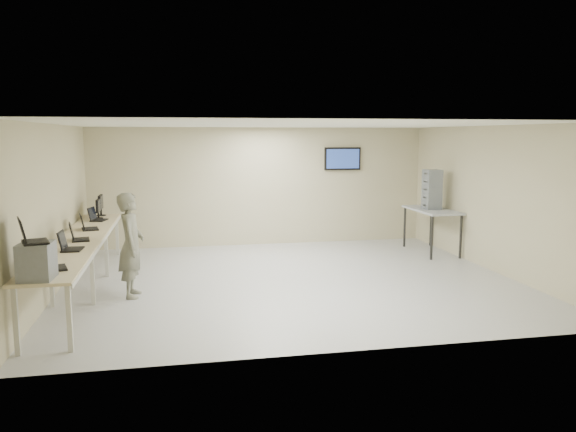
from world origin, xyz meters
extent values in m
cube|color=silver|center=(0.00, 0.00, 0.00)|extent=(8.00, 7.00, 0.01)
cube|color=white|center=(0.00, 0.00, 2.80)|extent=(8.00, 7.00, 0.01)
cube|color=beige|center=(0.00, 3.50, 1.40)|extent=(8.00, 0.01, 2.80)
cube|color=beige|center=(0.00, -3.50, 1.40)|extent=(8.00, 0.01, 2.80)
cube|color=beige|center=(-4.00, 0.00, 1.40)|extent=(0.01, 7.00, 2.80)
cube|color=beige|center=(4.00, 0.00, 1.40)|extent=(0.01, 7.00, 2.80)
cube|color=#272727|center=(2.00, 3.48, 2.05)|extent=(0.15, 0.04, 0.15)
cube|color=black|center=(2.00, 3.44, 2.05)|extent=(0.90, 0.06, 0.55)
cube|color=navy|center=(2.00, 3.40, 2.05)|extent=(0.82, 0.01, 0.47)
cube|color=beige|center=(-3.60, 0.00, 0.88)|extent=(0.75, 6.00, 0.04)
cube|color=beige|center=(-3.23, 0.00, 0.85)|extent=(0.02, 6.00, 0.06)
cube|color=beige|center=(-3.90, -2.85, 0.43)|extent=(0.06, 0.06, 0.86)
cube|color=beige|center=(-3.30, -2.85, 0.43)|extent=(0.06, 0.06, 0.86)
cube|color=beige|center=(-3.90, -0.90, 0.43)|extent=(0.06, 0.06, 0.86)
cube|color=beige|center=(-3.30, -0.90, 0.43)|extent=(0.06, 0.06, 0.86)
cube|color=beige|center=(-3.90, 0.90, 0.43)|extent=(0.06, 0.06, 0.86)
cube|color=beige|center=(-3.30, 0.90, 0.43)|extent=(0.06, 0.06, 0.86)
cube|color=beige|center=(-3.90, 2.85, 0.43)|extent=(0.06, 0.06, 0.86)
cube|color=beige|center=(-3.30, 2.85, 0.43)|extent=(0.06, 0.06, 0.86)
cube|color=gray|center=(-3.65, -2.75, 1.12)|extent=(0.40, 0.45, 0.44)
cube|color=black|center=(-3.65, -2.75, 1.36)|extent=(0.39, 0.46, 0.02)
cube|color=black|center=(-3.79, -2.75, 1.51)|extent=(0.18, 0.37, 0.28)
cube|color=black|center=(-3.77, -2.75, 1.51)|extent=(0.15, 0.32, 0.23)
cube|color=black|center=(-3.55, -2.24, 0.91)|extent=(0.36, 0.43, 0.02)
cube|color=black|center=(-3.69, -2.24, 1.06)|extent=(0.16, 0.36, 0.27)
cube|color=black|center=(-3.67, -2.24, 1.06)|extent=(0.13, 0.31, 0.22)
cube|color=black|center=(-3.55, -1.01, 0.91)|extent=(0.29, 0.39, 0.02)
cube|color=black|center=(-3.69, -1.01, 1.06)|extent=(0.09, 0.36, 0.27)
cube|color=black|center=(-3.67, -1.01, 1.06)|extent=(0.07, 0.32, 0.23)
cube|color=black|center=(-3.56, -0.19, 0.91)|extent=(0.33, 0.42, 0.02)
cube|color=black|center=(-3.70, -0.19, 1.06)|extent=(0.13, 0.36, 0.27)
cube|color=black|center=(-3.68, -0.19, 1.06)|extent=(0.10, 0.32, 0.22)
cube|color=black|center=(-3.56, 0.90, 0.91)|extent=(0.35, 0.43, 0.02)
cube|color=black|center=(-3.70, 0.90, 1.06)|extent=(0.15, 0.37, 0.27)
cube|color=black|center=(-3.69, 0.90, 1.06)|extent=(0.12, 0.32, 0.23)
cube|color=black|center=(-3.55, 2.00, 0.91)|extent=(0.34, 0.41, 0.02)
cube|color=black|center=(-3.68, 2.00, 1.05)|extent=(0.15, 0.34, 0.26)
cube|color=black|center=(-3.66, 2.00, 1.05)|extent=(0.12, 0.30, 0.21)
cylinder|color=black|center=(-3.60, 2.34, 0.91)|extent=(0.18, 0.18, 0.01)
cube|color=black|center=(-3.60, 2.34, 0.99)|extent=(0.04, 0.03, 0.14)
cube|color=black|center=(-3.60, 2.34, 1.17)|extent=(0.05, 0.41, 0.27)
cube|color=black|center=(-3.57, 2.34, 1.17)|extent=(0.00, 0.37, 0.23)
cylinder|color=black|center=(-3.60, 2.75, 0.91)|extent=(0.20, 0.20, 0.01)
cube|color=black|center=(-3.60, 2.75, 0.99)|extent=(0.04, 0.03, 0.16)
cube|color=black|center=(-3.60, 2.75, 1.19)|extent=(0.05, 0.45, 0.30)
cube|color=black|center=(-3.57, 2.75, 1.19)|extent=(0.00, 0.41, 0.26)
imported|color=#585A52|center=(-2.73, -0.53, 0.85)|extent=(0.43, 0.64, 1.71)
cube|color=#A3A6AA|center=(3.60, 1.79, 0.96)|extent=(0.76, 1.64, 0.04)
cube|color=#272727|center=(3.27, 1.07, 0.47)|extent=(0.04, 0.04, 0.94)
cube|color=#272727|center=(3.27, 2.51, 0.47)|extent=(0.04, 0.04, 0.94)
cube|color=#272727|center=(3.93, 1.07, 0.47)|extent=(0.04, 0.04, 0.94)
cube|color=#272727|center=(3.93, 2.51, 0.47)|extent=(0.04, 0.04, 0.94)
cube|color=gray|center=(3.58, 1.79, 1.07)|extent=(0.33, 0.37, 0.18)
cube|color=gray|center=(3.58, 1.79, 1.25)|extent=(0.33, 0.37, 0.18)
cube|color=gray|center=(3.58, 1.79, 1.42)|extent=(0.33, 0.37, 0.18)
cube|color=gray|center=(3.58, 1.79, 1.60)|extent=(0.33, 0.37, 0.18)
cube|color=gray|center=(3.58, 1.79, 1.78)|extent=(0.33, 0.37, 0.18)
camera|label=1|loc=(-1.98, -9.76, 2.61)|focal=35.00mm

